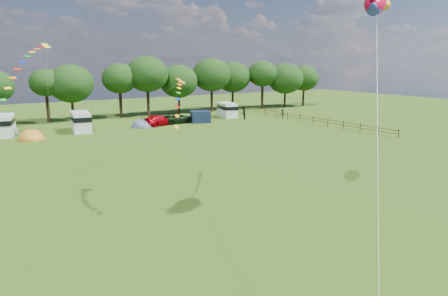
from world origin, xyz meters
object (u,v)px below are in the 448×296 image
car_c (159,120)px  walker_b (282,114)px  car_b (0,131)px  campervan_b (4,125)px  campervan_c (81,121)px  campervan_d (227,109)px  walker_a (243,113)px  car_d (178,118)px  tent_greyblue (142,127)px  tent_orange (32,140)px  fish_kite (375,3)px

car_c → walker_b: bearing=-117.1°
car_b → campervan_b: campervan_b is taller
campervan_c → walker_b: bearing=-88.5°
car_b → car_c: (20.97, -1.87, 0.09)m
car_c → campervan_d: campervan_d is taller
campervan_d → walker_a: campervan_d is taller
car_d → campervan_c: campervan_c is taller
tent_greyblue → walker_b: walker_b is taller
campervan_c → car_b: bearing=92.7°
tent_orange → fish_kite: bearing=-69.8°
tent_greyblue → walker_a: 17.25m
car_c → car_b: bearing=66.7°
car_d → campervan_d: size_ratio=1.04×
campervan_d → tent_greyblue: bearing=113.0°
campervan_c → fish_kite: (7.35, -41.94, 11.59)m
campervan_b → car_d: bearing=-81.6°
campervan_d → fish_kite: bearing=171.3°
car_d → tent_orange: 21.80m
campervan_c → car_d: bearing=-81.1°
car_b → fish_kite: (17.20, -42.99, 12.32)m
car_c → campervan_c: size_ratio=0.91×
tent_orange → walker_a: walker_a is taller
car_c → walker_b: size_ratio=3.53×
campervan_c → campervan_d: (25.01, 1.95, -0.12)m
car_d → fish_kite: 44.32m
car_c → tent_greyblue: size_ratio=1.52×
car_b → walker_a: bearing=-119.5°
car_d → campervan_d: 10.55m
car_c → campervan_b: (-20.41, 2.66, 0.65)m
campervan_b → walker_b: bearing=-85.5°
tent_orange → walker_a: bearing=2.3°
car_b → campervan_c: bearing=-120.7°
campervan_b → tent_orange: bearing=-142.2°
campervan_b → campervan_c: size_ratio=1.02×
campervan_d → car_c: bearing=114.5°
walker_b → car_c: bearing=-9.9°
campervan_c → walker_a: campervan_c is taller
walker_a → walker_b: size_ratio=1.32×
tent_orange → campervan_c: bearing=25.6°
car_d → walker_b: 17.96m
campervan_d → campervan_c: bearing=107.7°
car_c → tent_orange: (-18.00, -2.48, -0.76)m
car_d → campervan_c: 14.68m
campervan_d → walker_a: bearing=-157.5°
tent_greyblue → walker_b: size_ratio=2.31×
campervan_d → tent_greyblue: (-16.55, -2.85, -1.28)m
campervan_c → campervan_b: bearing=87.6°
car_c → tent_greyblue: bearing=73.5°
campervan_d → fish_kite: (-17.66, -43.89, 11.71)m
tent_greyblue → car_b: bearing=173.9°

